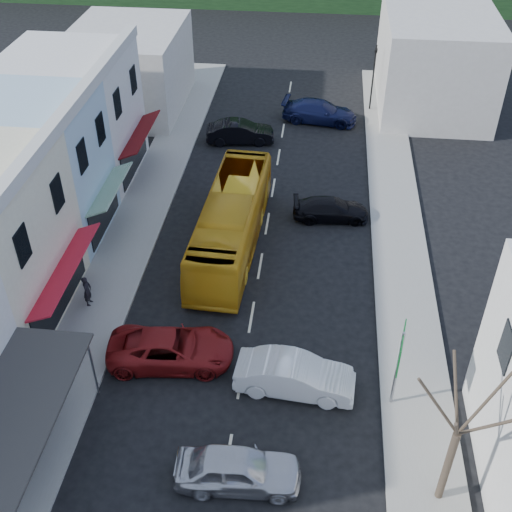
% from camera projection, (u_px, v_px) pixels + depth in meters
% --- Properties ---
extents(ground, '(120.00, 120.00, 0.00)m').
position_uv_depth(ground, '(241.00, 379.00, 27.92)').
color(ground, black).
rests_on(ground, ground).
extents(sidewalk_left, '(3.00, 52.00, 0.15)m').
position_uv_depth(sidewalk_left, '(133.00, 234.00, 36.40)').
color(sidewalk_left, gray).
rests_on(sidewalk_left, ground).
extents(sidewalk_right, '(3.00, 52.00, 0.15)m').
position_uv_depth(sidewalk_right, '(400.00, 252.00, 35.10)').
color(sidewalk_right, gray).
rests_on(sidewalk_right, ground).
extents(distant_block_left, '(8.00, 10.00, 6.00)m').
position_uv_depth(distant_block_left, '(129.00, 69.00, 48.39)').
color(distant_block_left, '#B7B2A8').
rests_on(distant_block_left, ground).
extents(distant_block_right, '(8.00, 12.00, 7.00)m').
position_uv_depth(distant_block_right, '(435.00, 60.00, 48.45)').
color(distant_block_right, '#B7B2A8').
rests_on(distant_block_right, ground).
extents(bus, '(3.02, 11.70, 3.10)m').
position_uv_depth(bus, '(231.00, 223.00, 34.70)').
color(bus, gold).
rests_on(bus, ground).
extents(car_silver, '(4.49, 2.03, 1.40)m').
position_uv_depth(car_silver, '(238.00, 470.00, 23.53)').
color(car_silver, silver).
rests_on(car_silver, ground).
extents(car_white, '(4.52, 2.12, 1.40)m').
position_uv_depth(car_white, '(295.00, 378.00, 27.07)').
color(car_white, silver).
rests_on(car_white, ground).
extents(car_red, '(4.76, 2.33, 1.40)m').
position_uv_depth(car_red, '(171.00, 350.00, 28.37)').
color(car_red, maroon).
rests_on(car_red, ground).
extents(car_black_near, '(4.64, 2.21, 1.40)m').
position_uv_depth(car_black_near, '(331.00, 208.00, 37.38)').
color(car_black_near, black).
rests_on(car_black_near, ground).
extents(car_black_far, '(4.59, 2.35, 1.40)m').
position_uv_depth(car_black_far, '(240.00, 133.00, 44.98)').
color(car_black_far, black).
rests_on(car_black_far, ground).
extents(car_navy_far, '(4.70, 2.41, 1.40)m').
position_uv_depth(car_navy_far, '(320.00, 113.00, 47.58)').
color(car_navy_far, black).
rests_on(car_navy_far, ground).
extents(pedestrian_left, '(0.40, 0.60, 1.70)m').
position_uv_depth(pedestrian_left, '(87.00, 290.00, 31.11)').
color(pedestrian_left, black).
rests_on(pedestrian_left, sidewalk_left).
extents(direction_sign, '(0.85, 1.93, 4.14)m').
position_uv_depth(direction_sign, '(397.00, 370.00, 25.60)').
color(direction_sign, '#0A551D').
rests_on(direction_sign, ground).
extents(street_tree, '(3.50, 3.50, 7.52)m').
position_uv_depth(street_tree, '(457.00, 434.00, 21.14)').
color(street_tree, '#352B21').
rests_on(street_tree, ground).
extents(traffic_signal, '(1.01, 1.27, 5.09)m').
position_uv_depth(traffic_signal, '(373.00, 79.00, 47.99)').
color(traffic_signal, black).
rests_on(traffic_signal, ground).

